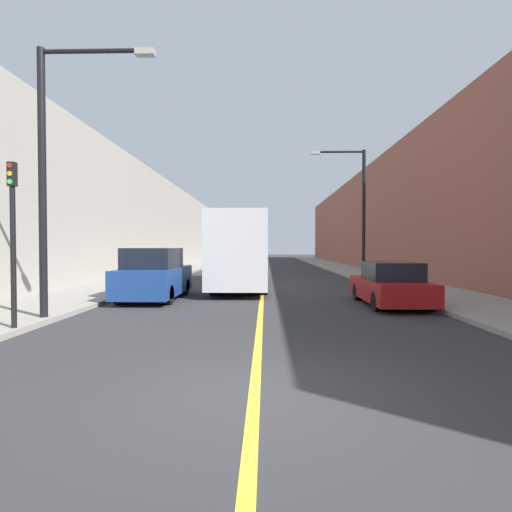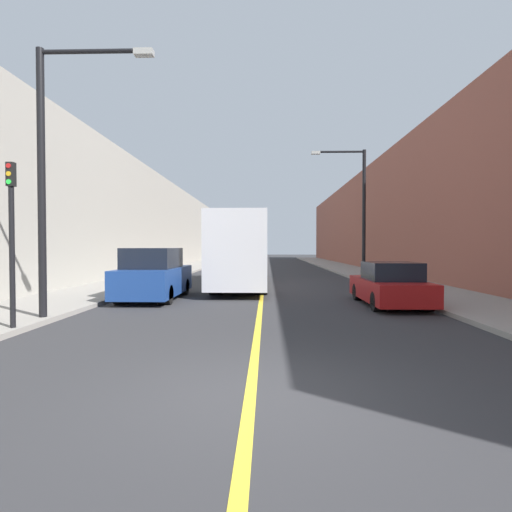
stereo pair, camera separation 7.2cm
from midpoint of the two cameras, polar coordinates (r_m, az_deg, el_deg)
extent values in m
plane|color=#2D2D30|center=(5.63, -0.46, -19.57)|extent=(200.00, 200.00, 0.00)
cube|color=gray|center=(36.08, -10.25, -1.80)|extent=(3.51, 72.00, 0.14)
cube|color=gray|center=(36.00, 12.85, -1.82)|extent=(3.51, 72.00, 0.14)
cube|color=gray|center=(37.04, -15.98, 4.52)|extent=(4.00, 72.00, 8.24)
cube|color=brown|center=(36.95, 18.63, 5.15)|extent=(4.00, 72.00, 9.07)
cube|color=gold|center=(35.31, 1.29, -1.95)|extent=(0.16, 72.00, 0.01)
cube|color=silver|center=(20.12, -1.76, 0.94)|extent=(2.45, 10.70, 3.15)
cube|color=black|center=(14.82, -2.97, 2.94)|extent=(2.08, 0.04, 1.42)
cylinder|color=black|center=(16.97, -5.64, -3.77)|extent=(0.54, 1.02, 1.02)
cylinder|color=black|center=(16.84, 0.83, -3.80)|extent=(0.54, 1.02, 1.02)
cylinder|color=black|center=(23.55, -3.60, -2.35)|extent=(0.54, 1.02, 1.02)
cylinder|color=black|center=(23.46, 1.05, -2.36)|extent=(0.54, 1.02, 1.02)
cube|color=navy|center=(15.83, -14.15, -3.45)|extent=(1.98, 4.61, 1.01)
cube|color=black|center=(15.56, -14.40, -0.28)|extent=(1.75, 2.54, 0.75)
cube|color=black|center=(13.65, -16.76, -3.48)|extent=(1.69, 0.04, 0.45)
cylinder|color=black|center=(14.75, -18.57, -5.26)|extent=(0.44, 0.68, 0.68)
cylinder|color=black|center=(14.29, -12.71, -5.43)|extent=(0.44, 0.68, 0.68)
cylinder|color=black|center=(17.45, -15.32, -4.23)|extent=(0.44, 0.68, 0.68)
cylinder|color=black|center=(17.06, -10.33, -4.33)|extent=(0.44, 0.68, 0.68)
cube|color=maroon|center=(14.50, 18.65, -4.58)|extent=(1.85, 4.25, 0.71)
cube|color=black|center=(14.24, 18.92, -2.05)|extent=(1.63, 1.91, 0.60)
cube|color=black|center=(12.51, 21.48, -4.96)|extent=(1.57, 0.04, 0.32)
cylinder|color=black|center=(13.06, 17.31, -6.22)|extent=(0.41, 0.62, 0.62)
cylinder|color=black|center=(13.52, 23.23, -6.01)|extent=(0.41, 0.62, 0.62)
cylinder|color=black|center=(15.60, 14.68, -4.99)|extent=(0.41, 0.62, 0.62)
cylinder|color=black|center=(15.98, 19.74, -4.87)|extent=(0.41, 0.62, 0.62)
cylinder|color=black|center=(12.13, -28.16, 9.10)|extent=(0.20, 0.20, 7.10)
cylinder|color=black|center=(12.50, -22.25, 25.43)|extent=(2.76, 0.12, 0.12)
cube|color=#999993|center=(12.04, -15.54, 26.20)|extent=(0.50, 0.24, 0.16)
cylinder|color=black|center=(23.72, 15.25, 5.68)|extent=(0.20, 0.20, 7.40)
cylinder|color=black|center=(23.98, 11.99, 14.36)|extent=(2.76, 0.12, 0.12)
cube|color=#999993|center=(23.77, 8.61, 14.37)|extent=(0.50, 0.24, 0.16)
cylinder|color=black|center=(10.76, -31.32, -0.16)|extent=(0.12, 0.12, 3.26)
cube|color=black|center=(10.88, -31.44, 9.92)|extent=(0.16, 0.16, 0.55)
cylinder|color=#B21919|center=(10.84, -31.71, 10.93)|extent=(0.11, 0.02, 0.11)
cylinder|color=gold|center=(10.81, -31.70, 9.98)|extent=(0.11, 0.02, 0.11)
cylinder|color=#26E53F|center=(10.78, -31.69, 9.03)|extent=(0.11, 0.02, 0.11)
camera|label=1|loc=(0.04, -89.90, 0.00)|focal=28.00mm
camera|label=2|loc=(0.04, 90.10, 0.00)|focal=28.00mm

